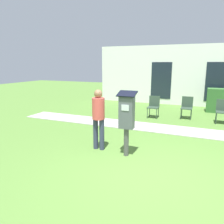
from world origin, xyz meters
TOP-DOWN VIEW (x-y plane):
  - ground_plane at (0.00, 0.00)m, footprint 40.00×40.00m
  - sidewalk at (0.00, 3.37)m, footprint 12.00×1.10m
  - building_facade at (0.00, 8.34)m, footprint 10.00×0.26m
  - parking_meter at (-0.80, 0.76)m, footprint 0.44×0.31m
  - person_standing at (-1.60, 0.87)m, footprint 0.32×0.32m
  - outdoor_chair_left at (-1.05, 4.92)m, footprint 0.44×0.44m
  - outdoor_chair_middle at (0.24, 5.27)m, footprint 0.44×0.44m
  - outdoor_chair_right at (1.53, 5.03)m, footprint 0.44×0.44m

SIDE VIEW (x-z plane):
  - ground_plane at x=0.00m, z-range 0.00..0.00m
  - sidewalk at x=0.00m, z-range 0.00..0.02m
  - outdoor_chair_left at x=-1.05m, z-range 0.08..0.98m
  - outdoor_chair_middle at x=0.24m, z-range 0.08..0.98m
  - outdoor_chair_right at x=1.53m, z-range 0.08..0.98m
  - person_standing at x=-1.60m, z-range 0.14..1.72m
  - parking_meter at x=-0.80m, z-range 0.22..1.81m
  - building_facade at x=0.00m, z-range 0.00..3.20m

